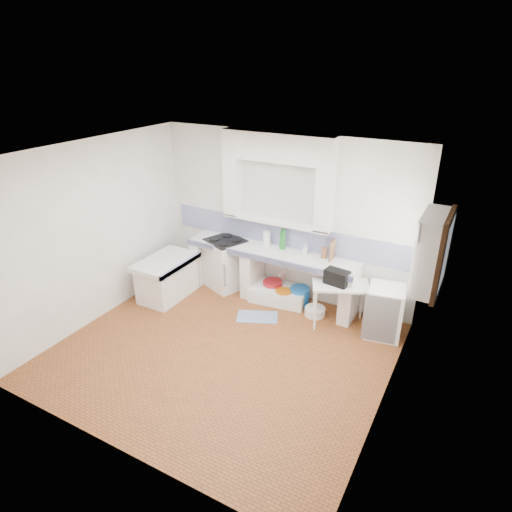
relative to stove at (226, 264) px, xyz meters
The scene contains 36 objects.
floor 2.02m from the stove, 59.70° to the right, with size 4.50×4.50×0.00m, color brown.
ceiling 3.08m from the stove, 59.70° to the right, with size 4.50×4.50×0.00m, color white.
wall_back 1.41m from the stove, 16.58° to the left, with size 4.50×4.50×0.00m, color white.
wall_front 3.95m from the stove, 74.95° to the right, with size 4.50×4.50×0.00m, color white.
wall_left 2.32m from the stove, 126.37° to the right, with size 4.50×4.50×0.00m, color white.
wall_right 3.79m from the stove, 27.70° to the right, with size 4.50×4.50×0.00m, color white.
alcove_mass 2.32m from the stove, 10.83° to the left, with size 1.90×0.25×0.45m, color white.
window_frame 3.65m from the stove, ahead, with size 0.35×0.86×1.06m, color #392212.
lace_valance 3.65m from the stove, ahead, with size 0.01×0.84×0.24m, color white.
counter_slab 0.99m from the stove, ahead, with size 3.00×0.60×0.08m, color white.
counter_lip 1.03m from the stove, 17.57° to the right, with size 3.00×0.04×0.10m, color navy.
counter_pier_left 0.51m from the stove, behind, with size 0.20×0.55×0.82m, color white.
counter_pier_mid 0.55m from the stove, ahead, with size 0.20×0.55×0.82m, color white.
counter_pier_right 2.30m from the stove, ahead, with size 0.20×0.55×0.82m, color white.
peninsula_top 1.09m from the stove, 131.24° to the right, with size 0.70×1.10×0.08m, color white.
peninsula_base 1.08m from the stove, 131.24° to the right, with size 0.60×1.00×0.62m, color white.
peninsula_lip 0.91m from the stove, 114.99° to the right, with size 0.04×1.10×0.10m, color navy.
backsplash 1.23m from the stove, 15.78° to the left, with size 4.27×0.03×0.40m, color navy.
stove is the anchor object (origin of this frame).
sink 1.13m from the stove, ahead, with size 0.95×0.52×0.23m, color white.
side_table 2.22m from the stove, ahead, with size 0.85×0.47×0.04m, color white.
fridge 2.90m from the stove, ahead, with size 0.51×0.51×0.79m, color white.
bucket_red 0.97m from the stove, ahead, with size 0.34×0.34×0.32m, color #AA151F.
bucket_orange 1.25m from the stove, ahead, with size 0.29×0.29×0.27m, color orange.
bucket_blue 1.47m from the stove, ahead, with size 0.33×0.33×0.31m, color #135CB6.
basin_white 1.84m from the stove, ahead, with size 0.34×0.34×0.13m, color white.
water_bottle_a 1.11m from the stove, ahead, with size 0.08×0.08×0.29m, color silver.
water_bottle_b 1.22m from the stove, ahead, with size 0.08×0.08×0.28m, color silver.
black_bag 2.19m from the stove, ahead, with size 0.36×0.21×0.23m, color black.
green_bottle_a 1.19m from the stove, ahead, with size 0.06×0.06×0.28m, color #1B6E23.
green_bottle_b 1.24m from the stove, ahead, with size 0.08×0.08×0.35m, color #1B6E23.
knife_block 1.86m from the stove, ahead, with size 0.09×0.07×0.18m, color olive.
cutting_board 2.01m from the stove, ahead, with size 0.02×0.24×0.33m, color olive.
paper_towel 0.96m from the stove, 11.19° to the left, with size 0.13×0.13×0.26m, color white.
soap_bottle 1.56m from the stove, ahead, with size 0.08×0.08×0.18m, color white.
rug 1.29m from the stove, 33.88° to the right, with size 0.65×0.37×0.01m, color #2F5993.
Camera 1 is at (2.90, -4.33, 3.87)m, focal length 30.98 mm.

